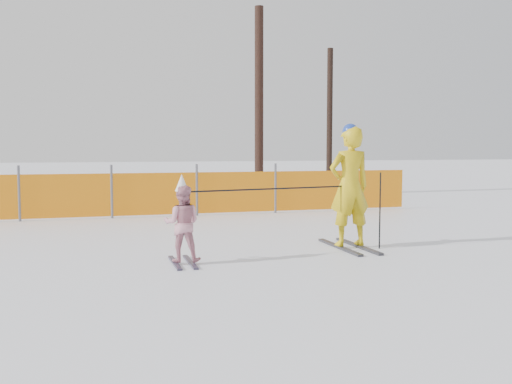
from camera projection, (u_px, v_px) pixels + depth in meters
ground at (266, 267)px, 7.87m from camera, size 120.00×120.00×0.00m
adult at (350, 186)px, 9.29m from camera, size 0.73×1.57×2.03m
child at (182, 223)px, 8.05m from camera, size 0.62×0.97×1.27m
ski_poles at (308, 196)px, 8.84m from camera, size 3.17×0.49×1.24m
safety_fence at (100, 195)px, 13.16m from camera, size 15.62×0.06×1.25m
tree_trunks at (280, 108)px, 19.35m from camera, size 2.98×0.66×6.30m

